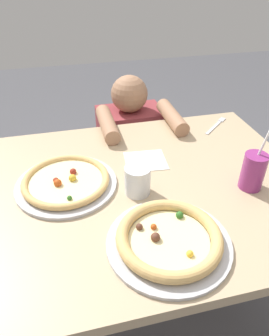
{
  "coord_description": "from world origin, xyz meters",
  "views": [
    {
      "loc": [
        -0.22,
        -0.85,
        1.44
      ],
      "look_at": [
        0.0,
        0.07,
        0.78
      ],
      "focal_mm": 33.42,
      "sensor_mm": 36.0,
      "label": 1
    }
  ],
  "objects_px": {
    "pizza_near": "(169,239)",
    "fork": "(216,125)",
    "diner_seated": "(130,158)",
    "pizza_far": "(66,182)",
    "water_cup_clear": "(137,180)",
    "drink_cup_colored": "(253,171)"
  },
  "relations": [
    {
      "from": "pizza_near",
      "to": "fork",
      "type": "xyz_separation_m",
      "value": [
        0.46,
        0.64,
        -0.02
      ]
    },
    {
      "from": "pizza_far",
      "to": "fork",
      "type": "relative_size",
      "value": 2.18
    },
    {
      "from": "pizza_far",
      "to": "water_cup_clear",
      "type": "relative_size",
      "value": 3.51
    },
    {
      "from": "water_cup_clear",
      "to": "pizza_far",
      "type": "bearing_deg",
      "value": 158.24
    },
    {
      "from": "drink_cup_colored",
      "to": "fork",
      "type": "relative_size",
      "value": 1.42
    },
    {
      "from": "water_cup_clear",
      "to": "fork",
      "type": "bearing_deg",
      "value": 38.92
    },
    {
      "from": "pizza_far",
      "to": "diner_seated",
      "type": "distance_m",
      "value": 0.77
    },
    {
      "from": "water_cup_clear",
      "to": "pizza_near",
      "type": "bearing_deg",
      "value": -83.27
    },
    {
      "from": "pizza_far",
      "to": "fork",
      "type": "distance_m",
      "value": 0.79
    },
    {
      "from": "pizza_far",
      "to": "drink_cup_colored",
      "type": "bearing_deg",
      "value": -14.23
    },
    {
      "from": "diner_seated",
      "to": "pizza_far",
      "type": "bearing_deg",
      "value": -121.95
    },
    {
      "from": "drink_cup_colored",
      "to": "water_cup_clear",
      "type": "height_order",
      "value": "drink_cup_colored"
    },
    {
      "from": "fork",
      "to": "diner_seated",
      "type": "relative_size",
      "value": 0.18
    },
    {
      "from": "drink_cup_colored",
      "to": "diner_seated",
      "type": "distance_m",
      "value": 0.88
    },
    {
      "from": "drink_cup_colored",
      "to": "fork",
      "type": "xyz_separation_m",
      "value": [
        0.1,
        0.46,
        -0.07
      ]
    },
    {
      "from": "pizza_far",
      "to": "fork",
      "type": "bearing_deg",
      "value": 22.46
    },
    {
      "from": "pizza_near",
      "to": "diner_seated",
      "type": "height_order",
      "value": "diner_seated"
    },
    {
      "from": "water_cup_clear",
      "to": "diner_seated",
      "type": "height_order",
      "value": "diner_seated"
    },
    {
      "from": "pizza_near",
      "to": "pizza_far",
      "type": "bearing_deg",
      "value": 127.83
    },
    {
      "from": "drink_cup_colored",
      "to": "water_cup_clear",
      "type": "xyz_separation_m",
      "value": [
        -0.39,
        0.07,
        -0.02
      ]
    },
    {
      "from": "pizza_near",
      "to": "fork",
      "type": "height_order",
      "value": "pizza_near"
    },
    {
      "from": "drink_cup_colored",
      "to": "fork",
      "type": "height_order",
      "value": "drink_cup_colored"
    }
  ]
}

